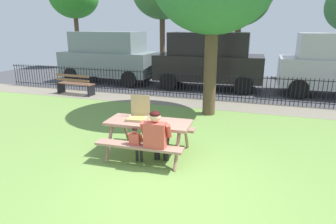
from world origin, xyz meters
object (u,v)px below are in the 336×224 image
at_px(parked_car_left, 209,59).
at_px(child_at_table, 136,142).
at_px(parked_car_far_left, 109,56).
at_px(picnic_table_foreground, 149,129).
at_px(pizza_box_open, 139,114).
at_px(adult_at_table, 157,136).
at_px(park_bench_left, 75,84).

bearing_deg(parked_car_left, child_at_table, -89.84).
relative_size(child_at_table, parked_car_far_left, 0.17).
distance_m(picnic_table_foreground, pizza_box_open, 0.40).
xyz_separation_m(adult_at_table, child_at_table, (-0.42, -0.05, -0.16)).
relative_size(park_bench_left, parked_car_far_left, 0.34).
relative_size(pizza_box_open, parked_car_far_left, 0.10).
relative_size(picnic_table_foreground, park_bench_left, 1.14).
bearing_deg(pizza_box_open, park_bench_left, 137.02).
distance_m(pizza_box_open, parked_car_far_left, 8.84).
xyz_separation_m(picnic_table_foreground, child_at_table, (-0.06, -0.54, -0.10)).
bearing_deg(adult_at_table, parked_car_left, 93.18).
bearing_deg(picnic_table_foreground, park_bench_left, 137.95).
relative_size(picnic_table_foreground, parked_car_far_left, 0.39).
height_order(picnic_table_foreground, adult_at_table, adult_at_table).
distance_m(child_at_table, park_bench_left, 7.11).
distance_m(pizza_box_open, parked_car_left, 7.42).
relative_size(pizza_box_open, parked_car_left, 0.11).
distance_m(park_bench_left, parked_car_far_left, 3.10).
bearing_deg(park_bench_left, pizza_box_open, -42.98).
height_order(pizza_box_open, park_bench_left, pizza_box_open).
height_order(child_at_table, park_bench_left, park_bench_left).
bearing_deg(park_bench_left, picnic_table_foreground, -42.05).
xyz_separation_m(picnic_table_foreground, parked_car_left, (-0.08, 7.51, 0.71)).
relative_size(parked_car_far_left, parked_car_left, 1.00).
bearing_deg(parked_car_far_left, picnic_table_foreground, -55.90).
xyz_separation_m(picnic_table_foreground, adult_at_table, (0.36, -0.49, 0.06)).
bearing_deg(picnic_table_foreground, child_at_table, -96.44).
bearing_deg(parked_car_left, pizza_box_open, -91.49).
bearing_deg(child_at_table, park_bench_left, 134.42).
height_order(adult_at_table, parked_car_far_left, parked_car_far_left).
xyz_separation_m(child_at_table, park_bench_left, (-4.98, 5.08, -0.08)).
bearing_deg(picnic_table_foreground, pizza_box_open, 158.87).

